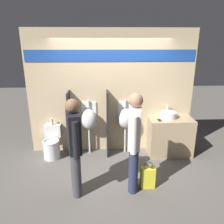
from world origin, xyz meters
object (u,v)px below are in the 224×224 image
shopping_bag (148,177)px  person_in_vest (74,144)px  toilet (52,144)px  cell_phone (159,120)px  urinal_near_counter (89,119)px  urinal_far (126,119)px  sink_basin (168,115)px  person_with_lanyard (134,139)px

shopping_bag → person_in_vest: bearing=-175.3°
toilet → person_in_vest: person_in_vest is taller
cell_phone → person_in_vest: person_in_vest is taller
toilet → urinal_near_counter: bearing=10.7°
urinal_far → person_in_vest: (-0.96, -1.41, 0.09)m
sink_basin → person_with_lanyard: person_with_lanyard is taller
sink_basin → shopping_bag: size_ratio=0.72×
toilet → person_with_lanyard: (1.62, -1.19, 0.64)m
urinal_near_counter → person_with_lanyard: bearing=-59.1°
sink_basin → urinal_near_counter: (-1.74, 0.08, -0.10)m
urinal_far → sink_basin: bearing=-5.0°
person_in_vest → person_with_lanyard: 0.96m
sink_basin → person_in_vest: (-1.88, -1.33, -0.01)m
urinal_near_counter → person_in_vest: 1.42m
urinal_far → shopping_bag: 1.47m
person_in_vest → urinal_near_counter: bearing=-19.7°
cell_phone → urinal_far: bearing=160.5°
urinal_far → urinal_near_counter: bearing=180.0°
toilet → shopping_bag: bearing=-31.7°
cell_phone → urinal_far: urinal_far is taller
sink_basin → person_in_vest: person_in_vest is taller
cell_phone → urinal_near_counter: size_ratio=0.12×
urinal_near_counter → urinal_far: bearing=0.0°
urinal_far → shopping_bag: (0.26, -1.31, -0.62)m
person_in_vest → shopping_bag: 1.41m
urinal_near_counter → shopping_bag: bearing=-50.9°
urinal_near_counter → toilet: (-0.81, -0.15, -0.52)m
cell_phone → urinal_near_counter: (-1.50, 0.25, -0.04)m
cell_phone → person_in_vest: bearing=-144.9°
urinal_near_counter → person_in_vest: size_ratio=0.74×
urinal_far → person_with_lanyard: (-0.00, -1.35, 0.13)m
person_with_lanyard → shopping_bag: person_with_lanyard is taller
urinal_far → person_with_lanyard: 1.35m
person_with_lanyard → shopping_bag: 0.79m
urinal_near_counter → toilet: size_ratio=1.46×
person_in_vest → sink_basin: bearing=-68.6°
urinal_near_counter → cell_phone: bearing=-9.3°
person_in_vest → shopping_bag: bearing=-99.1°
person_in_vest → person_with_lanyard: person_with_lanyard is taller
cell_phone → toilet: 2.38m
cell_phone → shopping_bag: 1.32m
sink_basin → toilet: size_ratio=0.43×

